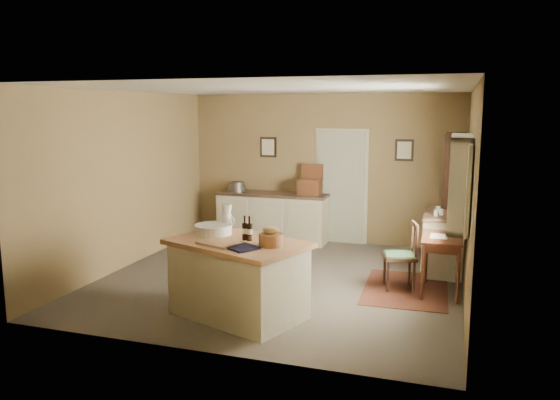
% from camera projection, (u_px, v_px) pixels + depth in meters
% --- Properties ---
extents(ground, '(5.00, 5.00, 0.00)m').
position_uv_depth(ground, '(281.00, 279.00, 7.85)').
color(ground, '#605649').
rests_on(ground, ground).
extents(wall_back, '(5.00, 0.10, 2.70)m').
position_uv_depth(wall_back, '(323.00, 169.00, 9.97)').
color(wall_back, olive).
rests_on(wall_back, ground).
extents(wall_front, '(5.00, 0.10, 2.70)m').
position_uv_depth(wall_front, '(201.00, 221.00, 5.28)').
color(wall_front, olive).
rests_on(wall_front, ground).
extents(wall_left, '(0.10, 5.00, 2.70)m').
position_uv_depth(wall_left, '(126.00, 180.00, 8.39)').
color(wall_left, olive).
rests_on(wall_left, ground).
extents(wall_right, '(0.10, 5.00, 2.70)m').
position_uv_depth(wall_right, '(470.00, 195.00, 6.86)').
color(wall_right, olive).
rests_on(wall_right, ground).
extents(ceiling, '(5.00, 5.00, 0.00)m').
position_uv_depth(ceiling, '(281.00, 88.00, 7.40)').
color(ceiling, silver).
rests_on(ceiling, wall_back).
extents(door, '(0.97, 0.06, 2.11)m').
position_uv_depth(door, '(341.00, 186.00, 9.88)').
color(door, '#A7AB91').
rests_on(door, ground).
extents(framed_prints, '(2.82, 0.02, 0.38)m').
position_uv_depth(framed_prints, '(334.00, 149.00, 9.83)').
color(framed_prints, black).
rests_on(framed_prints, ground).
extents(window, '(0.25, 1.99, 1.12)m').
position_uv_depth(window, '(464.00, 181.00, 6.66)').
color(window, beige).
rests_on(window, ground).
extents(work_island, '(1.81, 1.48, 1.20)m').
position_uv_depth(work_island, '(238.00, 276.00, 6.40)').
color(work_island, beige).
rests_on(work_island, ground).
extents(sideboard, '(2.06, 0.59, 1.18)m').
position_uv_depth(sideboard, '(273.00, 215.00, 10.09)').
color(sideboard, beige).
rests_on(sideboard, ground).
extents(rug, '(1.15, 1.63, 0.01)m').
position_uv_depth(rug, '(406.00, 289.00, 7.42)').
color(rug, '#491E14').
rests_on(rug, ground).
extents(writing_desk, '(0.51, 0.83, 0.82)m').
position_uv_depth(writing_desk, '(442.00, 244.00, 7.18)').
color(writing_desk, '#3E1E12').
rests_on(writing_desk, ground).
extents(desk_chair, '(0.51, 0.51, 0.90)m').
position_uv_depth(desk_chair, '(399.00, 256.00, 7.38)').
color(desk_chair, black).
rests_on(desk_chair, ground).
extents(right_cabinet, '(0.59, 1.06, 0.99)m').
position_uv_depth(right_cabinet, '(444.00, 242.00, 8.17)').
color(right_cabinet, beige).
rests_on(right_cabinet, ground).
extents(shelving_unit, '(0.35, 0.92, 2.05)m').
position_uv_depth(shelving_unit, '(457.00, 198.00, 8.73)').
color(shelving_unit, black).
rests_on(shelving_unit, ground).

